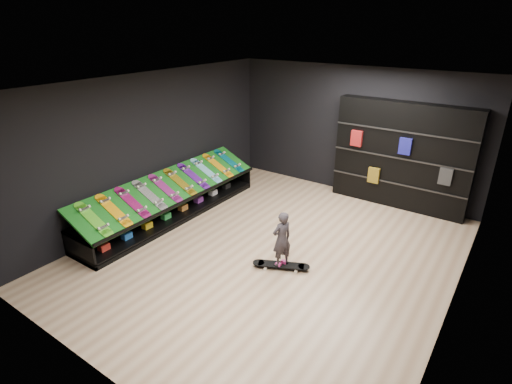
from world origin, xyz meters
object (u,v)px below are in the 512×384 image
Objects in this scene: floor_skateboard at (281,267)px; child at (282,249)px; display_rack at (173,205)px; back_shelving at (402,156)px.

child reaches higher than floor_skateboard.
display_rack is 3.00m from floor_skateboard.
child is at bearing -7.24° from display_rack.
floor_skateboard is 1.65× the size of child.
display_rack reaches higher than floor_skateboard.
child is at bearing -102.28° from back_shelving.
floor_skateboard is (2.97, -0.38, -0.21)m from display_rack.
display_rack is 5.11m from back_shelving.
floor_skateboard is at bearing 180.00° from child.
back_shelving is at bearing 41.31° from display_rack.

